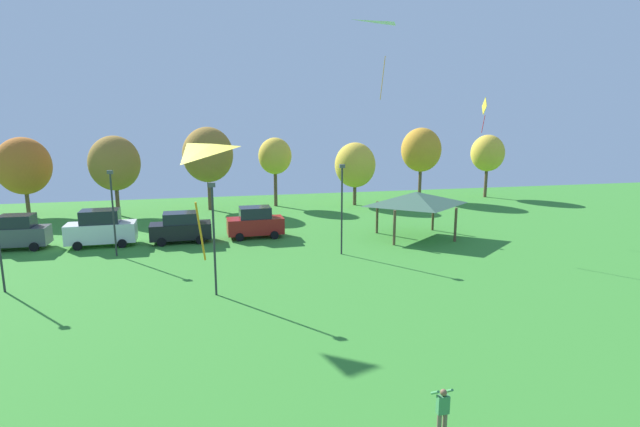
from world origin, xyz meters
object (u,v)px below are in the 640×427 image
(kite_flying_2, at_px, (484,108))
(parked_car_leftmost, at_px, (18,232))
(parked_car_rightmost_in_row, at_px, (255,223))
(treeline_tree_1, at_px, (115,163))
(parked_car_third_from_left, at_px, (181,228))
(light_post_3, at_px, (342,204))
(parked_car_second_from_left, at_px, (101,228))
(light_post_2, at_px, (113,208))
(park_pavilion, at_px, (416,198))
(treeline_tree_6, at_px, (488,153))
(treeline_tree_5, at_px, (421,150))
(light_post_1, at_px, (214,232))
(treeline_tree_0, at_px, (23,166))
(treeline_tree_4, at_px, (355,165))
(person_standing_near_foreground, at_px, (443,409))
(treeline_tree_3, at_px, (275,156))
(kite_flying_1, at_px, (394,39))
(treeline_tree_2, at_px, (208,155))
(kite_flying_5, at_px, (183,191))

(kite_flying_2, bearing_deg, parked_car_leftmost, 178.66)
(parked_car_rightmost_in_row, height_order, treeline_tree_1, treeline_tree_1)
(parked_car_third_from_left, xyz_separation_m, light_post_3, (10.93, -5.76, 2.36))
(parked_car_second_from_left, height_order, light_post_2, light_post_2)
(park_pavilion, relative_size, treeline_tree_6, 0.87)
(light_post_3, relative_size, treeline_tree_5, 0.77)
(light_post_1, height_order, treeline_tree_0, treeline_tree_0)
(parked_car_second_from_left, xyz_separation_m, treeline_tree_1, (-0.78, 11.65, 3.68))
(parked_car_second_from_left, bearing_deg, parked_car_leftmost, 175.28)
(light_post_1, xyz_separation_m, treeline_tree_5, (22.93, 26.10, 2.19))
(light_post_3, distance_m, treeline_tree_4, 19.28)
(parked_car_second_from_left, relative_size, treeline_tree_0, 0.65)
(light_post_3, bearing_deg, parked_car_rightmost_in_row, 131.30)
(person_standing_near_foreground, relative_size, parked_car_third_from_left, 0.35)
(parked_car_rightmost_in_row, xyz_separation_m, park_pavilion, (12.18, -2.59, 1.89))
(treeline_tree_3, bearing_deg, treeline_tree_1, -173.05)
(parked_car_leftmost, xyz_separation_m, light_post_1, (13.58, -12.47, 2.20))
(person_standing_near_foreground, relative_size, parked_car_rightmost_in_row, 0.36)
(treeline_tree_3, bearing_deg, treeline_tree_4, -8.42)
(kite_flying_1, distance_m, light_post_1, 20.60)
(parked_car_leftmost, bearing_deg, light_post_3, -14.61)
(parked_car_third_from_left, height_order, light_post_3, light_post_3)
(parked_car_leftmost, bearing_deg, person_standing_near_foreground, -51.45)
(treeline_tree_0, height_order, treeline_tree_5, treeline_tree_5)
(park_pavilion, relative_size, treeline_tree_3, 0.88)
(parked_car_leftmost, height_order, parked_car_second_from_left, parked_car_second_from_left)
(treeline_tree_3, xyz_separation_m, treeline_tree_4, (8.27, -1.22, -0.97))
(treeline_tree_2, bearing_deg, kite_flying_5, -90.72)
(treeline_tree_1, bearing_deg, parked_car_rightmost_in_row, -43.84)
(parked_car_leftmost, xyz_separation_m, light_post_3, (22.13, -6.23, 2.28))
(light_post_2, bearing_deg, treeline_tree_2, 68.30)
(person_standing_near_foreground, xyz_separation_m, light_post_2, (-12.87, 22.71, 2.44))
(parked_car_third_from_left, relative_size, light_post_1, 0.75)
(park_pavilion, height_order, treeline_tree_6, treeline_tree_6)
(parked_car_second_from_left, relative_size, light_post_3, 0.78)
(treeline_tree_2, xyz_separation_m, treeline_tree_6, (31.43, 1.30, -0.45))
(treeline_tree_1, bearing_deg, treeline_tree_0, 169.27)
(person_standing_near_foreground, relative_size, light_post_2, 0.27)
(parked_car_leftmost, relative_size, treeline_tree_1, 0.53)
(treeline_tree_1, bearing_deg, parked_car_leftmost, -113.02)
(kite_flying_1, distance_m, treeline_tree_5, 20.43)
(light_post_2, height_order, treeline_tree_3, treeline_tree_3)
(light_post_3, height_order, treeline_tree_0, treeline_tree_0)
(parked_car_third_from_left, height_order, treeline_tree_1, treeline_tree_1)
(park_pavilion, bearing_deg, light_post_3, -153.08)
(kite_flying_1, height_order, light_post_3, kite_flying_1)
(light_post_3, bearing_deg, person_standing_near_foreground, -96.28)
(treeline_tree_2, bearing_deg, treeline_tree_0, 178.50)
(kite_flying_2, relative_size, treeline_tree_3, 0.40)
(parked_car_leftmost, distance_m, park_pavilion, 29.16)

